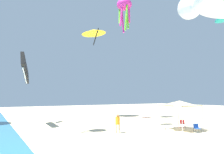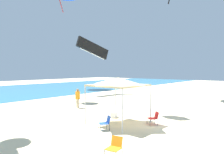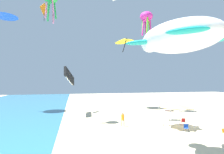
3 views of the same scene
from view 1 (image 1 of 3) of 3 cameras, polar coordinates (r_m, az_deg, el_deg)
ground at (r=24.56m, az=19.09°, el=-13.60°), size 120.00×120.00×0.10m
canopy_tent at (r=21.74m, az=19.04°, el=-7.26°), size 3.20×3.19×3.03m
beach_umbrella at (r=33.52m, az=8.85°, el=-8.53°), size 1.93×1.92×2.04m
folding_chair_facing_ocean at (r=21.21m, az=23.38°, el=-13.30°), size 0.80×0.77×0.82m
folding_chair_near_cooler at (r=24.21m, az=19.79°, el=-12.44°), size 0.81×0.80×0.82m
cooler_box at (r=21.74m, az=14.50°, el=-14.11°), size 0.74×0.64×0.40m
person_beachcomber at (r=19.10m, az=1.66°, el=-12.91°), size 0.42×0.45×1.79m
kite_parafoil_black at (r=25.35m, az=-23.95°, el=2.03°), size 5.37×1.68×3.27m
kite_delta_yellow at (r=34.61m, az=-5.39°, el=12.99°), size 4.91×4.96×3.47m
kite_octopus_magenta at (r=33.14m, az=3.59°, el=19.82°), size 2.37×2.37×5.27m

